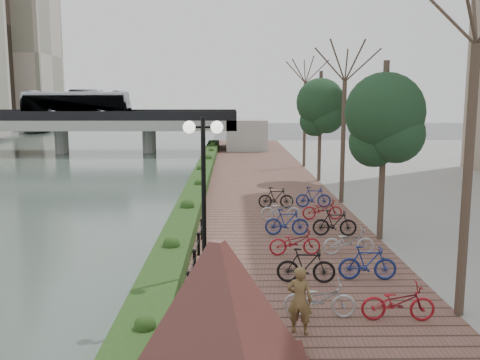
{
  "coord_description": "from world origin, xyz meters",
  "views": [
    {
      "loc": [
        2.5,
        -10.21,
        5.7
      ],
      "look_at": [
        2.88,
        13.68,
        2.0
      ],
      "focal_mm": 40.0,
      "sensor_mm": 36.0,
      "label": 1
    }
  ],
  "objects_px": {
    "lamppost": "(203,168)",
    "motorcycle": "(233,338)",
    "granite_monument": "(217,319)",
    "pedestrian": "(300,300)"
  },
  "relations": [
    {
      "from": "lamppost",
      "to": "motorcycle",
      "type": "height_order",
      "value": "lamppost"
    },
    {
      "from": "granite_monument",
      "to": "pedestrian",
      "type": "bearing_deg",
      "value": 54.88
    },
    {
      "from": "motorcycle",
      "to": "granite_monument",
      "type": "bearing_deg",
      "value": -105.69
    },
    {
      "from": "granite_monument",
      "to": "pedestrian",
      "type": "height_order",
      "value": "granite_monument"
    },
    {
      "from": "lamppost",
      "to": "granite_monument",
      "type": "bearing_deg",
      "value": -84.41
    },
    {
      "from": "granite_monument",
      "to": "lamppost",
      "type": "bearing_deg",
      "value": 95.59
    },
    {
      "from": "lamppost",
      "to": "motorcycle",
      "type": "bearing_deg",
      "value": -78.37
    },
    {
      "from": "lamppost",
      "to": "pedestrian",
      "type": "distance_m",
      "value": 4.15
    },
    {
      "from": "pedestrian",
      "to": "lamppost",
      "type": "bearing_deg",
      "value": -28.7
    },
    {
      "from": "granite_monument",
      "to": "motorcycle",
      "type": "bearing_deg",
      "value": 77.23
    }
  ]
}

